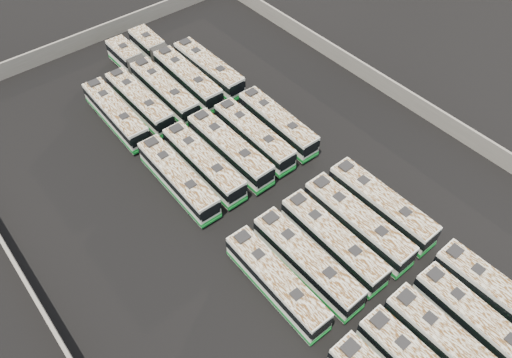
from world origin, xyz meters
The scene contains 20 objects.
ground centered at (0.00, 0.00, 0.00)m, with size 140.00×140.00×0.00m, color black.
perimeter_wall centered at (0.00, 0.00, 1.10)m, with size 45.20×73.20×2.20m.
bus_front_center centered at (0.56, -21.34, 1.66)m, with size 2.72×11.61×3.25m.
bus_front_right centered at (3.91, -21.34, 1.61)m, with size 2.56×11.20×3.14m.
bus_front_far_right centered at (7.17, -21.15, 1.65)m, with size 2.71×11.53×3.23m.
bus_midfront_far_left centered at (-5.98, -8.35, 1.60)m, with size 2.51×11.17×3.14m.
bus_midfront_left centered at (-2.66, -8.56, 1.66)m, with size 2.60×11.56×3.25m.
bus_midfront_center centered at (0.64, -8.45, 1.64)m, with size 2.48×11.38×3.20m.
bus_midfront_right centered at (3.83, -8.47, 1.68)m, with size 2.59×11.69×3.29m.
bus_midfront_far_right centered at (7.16, -8.44, 1.66)m, with size 2.60×11.58×3.25m.
bus_midback_far_left centered at (-5.91, 6.65, 1.65)m, with size 2.61×11.47×3.22m.
bus_midback_left centered at (-2.73, 6.76, 1.65)m, with size 2.44×11.45×3.22m.
bus_midback_center centered at (0.56, 6.65, 1.68)m, with size 2.60×11.71×3.29m.
bus_midback_right centered at (3.87, 6.69, 1.61)m, with size 2.44×11.22×3.16m.
bus_midback_far_right centered at (7.18, 6.62, 1.60)m, with size 2.56×11.18×3.14m.
bus_back_far_left centered at (-5.91, 19.33, 1.65)m, with size 2.69×11.49×3.22m.
bus_back_left centered at (-2.70, 19.55, 1.62)m, with size 2.46×11.29×3.18m.
bus_back_center centered at (0.59, 22.42, 1.65)m, with size 2.50×17.80×3.23m.
bus_back_right centered at (4.01, 22.61, 1.67)m, with size 2.76×18.05×3.27m.
bus_back_far_right centered at (7.16, 19.59, 1.66)m, with size 2.57×11.56×3.25m.
Camera 1 is at (-20.91, -23.82, 38.67)m, focal length 35.00 mm.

